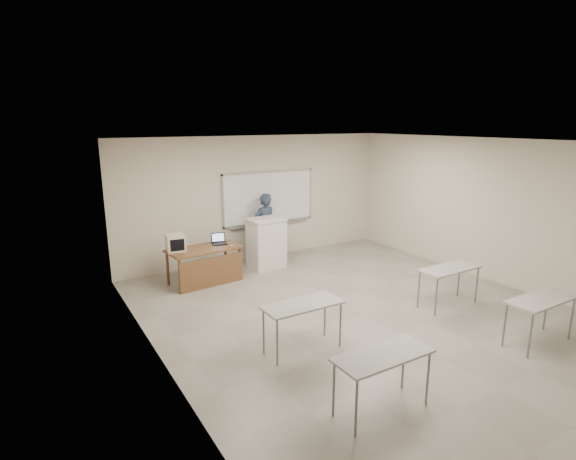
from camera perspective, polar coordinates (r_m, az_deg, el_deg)
floor at (r=8.21m, az=9.46°, el=-10.51°), size 7.00×8.00×0.01m
whiteboard at (r=11.09m, az=-2.45°, el=4.07°), size 2.48×0.10×1.31m
student_desks at (r=7.07m, az=16.87°, el=-9.09°), size 4.40×2.20×0.73m
instructor_desk at (r=9.49m, az=-10.37°, el=-3.58°), size 1.49×0.74×0.75m
podium at (r=10.40m, az=-2.77°, el=-1.65°), size 0.82×0.60×1.16m
crt_monitor at (r=9.44m, az=-14.10°, el=-1.57°), size 0.37×0.41×0.35m
laptop at (r=9.80m, az=-8.81°, el=-1.43°), size 0.30×0.28×0.23m
mouse at (r=9.55m, az=-7.16°, el=-2.00°), size 0.10×0.07×0.04m
keyboard at (r=10.08m, az=-3.23°, el=1.32°), size 0.43×0.21×0.02m
presenter at (r=10.87m, az=-3.00°, el=0.36°), size 0.66×0.49×1.65m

